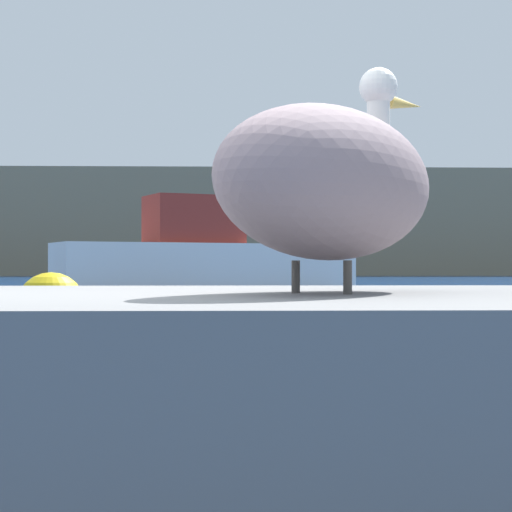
% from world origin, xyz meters
% --- Properties ---
extents(ground_plane, '(260.00, 260.00, 0.00)m').
position_xyz_m(ground_plane, '(0.00, 0.00, 0.00)').
color(ground_plane, navy).
extents(hillside_backdrop, '(140.00, 12.47, 8.11)m').
position_xyz_m(hillside_backdrop, '(0.00, 68.83, 4.06)').
color(hillside_backdrop, '#7F755B').
rests_on(hillside_backdrop, ground).
extents(pier_dock, '(3.29, 2.32, 0.75)m').
position_xyz_m(pier_dock, '(1.03, -0.06, 0.38)').
color(pier_dock, slate).
rests_on(pier_dock, ground).
extents(pelican, '(1.14, 1.34, 0.87)m').
position_xyz_m(pelican, '(1.04, -0.05, 1.14)').
color(pelican, gray).
rests_on(pelican, pier_dock).
extents(fishing_boat_white, '(8.13, 5.01, 5.12)m').
position_xyz_m(fishing_boat_white, '(0.10, 20.39, 0.93)').
color(fishing_boat_white, white).
rests_on(fishing_boat_white, ground).
extents(mooring_buoy, '(0.77, 0.77, 0.77)m').
position_xyz_m(mooring_buoy, '(-1.26, 6.71, 0.38)').
color(mooring_buoy, yellow).
rests_on(mooring_buoy, ground).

